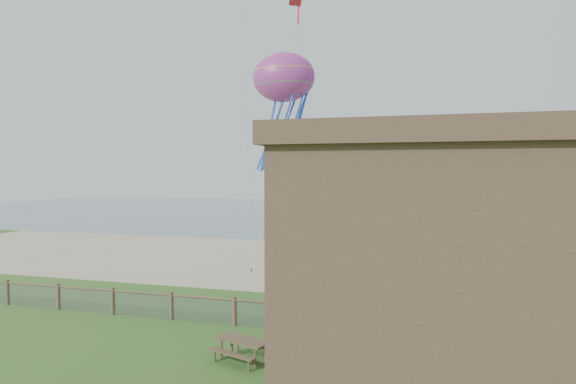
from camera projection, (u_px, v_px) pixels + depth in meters
name	position (u px, v px, depth m)	size (l,w,h in m)	color
ground	(161.00, 381.00, 16.06)	(160.00, 160.00, 0.00)	#2F5D20
sand_beach	(319.00, 262.00, 37.14)	(72.00, 20.00, 0.02)	tan
ocean	(383.00, 214.00, 79.31)	(160.00, 68.00, 0.02)	slate
chainlink_fence	(235.00, 313.00, 21.79)	(36.20, 0.20, 1.25)	#4A3529
picnic_table	(243.00, 349.00, 17.74)	(1.97, 1.49, 0.83)	brown
octopus_kite	(284.00, 110.00, 31.37)	(3.72, 2.63, 7.66)	#F44426
kite_red	(296.00, 4.00, 30.78)	(0.94, 0.70, 1.68)	red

